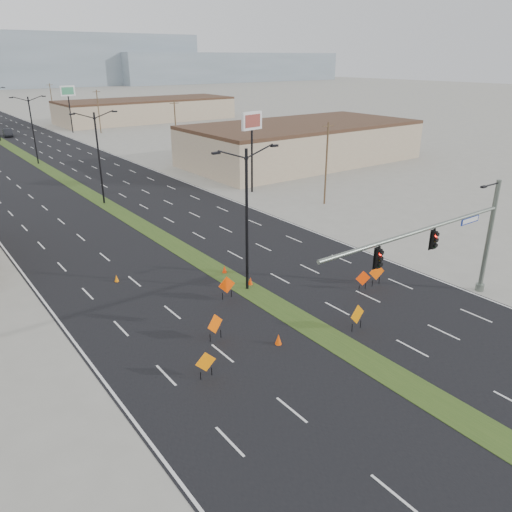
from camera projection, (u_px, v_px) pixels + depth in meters
ground at (377, 367)px, 26.78m from camera, size 600.00×600.00×0.00m
building_se_near at (301, 144)px, 78.12m from camera, size 36.00×18.00×5.50m
building_se_far at (147, 111)px, 128.97m from camera, size 44.00×16.00×5.00m
mesa_east at (225, 67)px, 339.31m from camera, size 160.00×50.00×18.00m
signal_mast at (451, 240)px, 31.21m from camera, size 16.30×0.60×8.00m
streetlight_0 at (247, 217)px, 33.73m from camera, size 5.15×0.24×10.02m
streetlight_1 at (99, 155)px, 54.64m from camera, size 5.15×0.24×10.02m
streetlight_2 at (33, 128)px, 75.56m from camera, size 5.15×0.24×10.02m
utility_pole_0 at (326, 163)px, 54.75m from camera, size 1.60×0.20×9.00m
utility_pole_1 at (176, 128)px, 80.89m from camera, size 1.60×0.20×9.00m
utility_pole_2 at (99, 111)px, 107.03m from camera, size 1.60×0.20×9.00m
utility_pole_3 at (52, 100)px, 133.17m from camera, size 1.60×0.20×9.00m
car_mid at (8, 133)px, 103.86m from camera, size 2.14×4.83×1.54m
construction_sign_0 at (206, 363)px, 25.55m from camera, size 1.14×0.16×1.52m
construction_sign_1 at (215, 325)px, 28.97m from camera, size 1.23×0.40×1.69m
construction_sign_2 at (227, 286)px, 33.97m from camera, size 1.23×0.22×1.65m
construction_sign_3 at (357, 315)px, 30.03m from camera, size 1.27×0.20×1.70m
construction_sign_4 at (363, 279)px, 35.25m from camera, size 1.05×0.46×1.49m
construction_sign_5 at (377, 273)px, 35.98m from camera, size 1.23×0.36×1.68m
cone_0 at (278, 339)px, 28.73m from camera, size 0.53×0.53×0.67m
cone_1 at (250, 281)px, 36.26m from camera, size 0.46×0.46×0.61m
cone_2 at (224, 269)px, 38.26m from camera, size 0.48×0.48×0.63m
cone_3 at (117, 278)px, 36.80m from camera, size 0.41×0.41×0.54m
pole_sign_east_near at (252, 127)px, 58.55m from camera, size 3.13×0.91×9.56m
pole_sign_east_far at (68, 94)px, 106.48m from camera, size 3.22×0.64×9.81m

